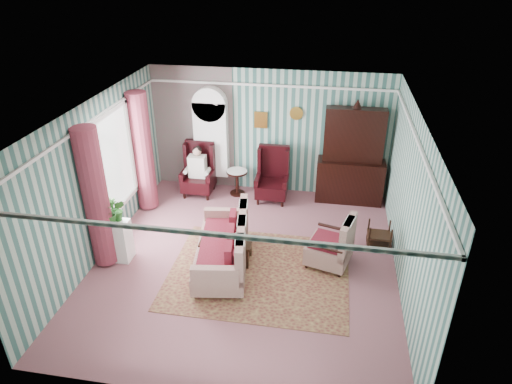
% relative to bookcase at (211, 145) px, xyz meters
% --- Properties ---
extents(floor, '(6.00, 6.00, 0.00)m').
position_rel_bookcase_xyz_m(floor, '(1.35, -2.84, -1.12)').
color(floor, '#98595E').
rests_on(floor, ground).
extents(room_shell, '(5.53, 6.02, 2.91)m').
position_rel_bookcase_xyz_m(room_shell, '(0.73, -2.66, 0.89)').
color(room_shell, '#38665D').
rests_on(room_shell, ground).
extents(bookcase, '(0.80, 0.28, 2.24)m').
position_rel_bookcase_xyz_m(bookcase, '(0.00, 0.00, 0.00)').
color(bookcase, white).
rests_on(bookcase, floor).
extents(dresser_hutch, '(1.50, 0.56, 2.36)m').
position_rel_bookcase_xyz_m(dresser_hutch, '(3.25, -0.12, 0.06)').
color(dresser_hutch, black).
rests_on(dresser_hutch, floor).
extents(wingback_left, '(0.76, 0.80, 1.25)m').
position_rel_bookcase_xyz_m(wingback_left, '(-0.25, -0.39, -0.50)').
color(wingback_left, black).
rests_on(wingback_left, floor).
extents(wingback_right, '(0.76, 0.80, 1.25)m').
position_rel_bookcase_xyz_m(wingback_right, '(1.50, -0.39, -0.50)').
color(wingback_right, black).
rests_on(wingback_right, floor).
extents(seated_woman, '(0.44, 0.40, 1.18)m').
position_rel_bookcase_xyz_m(seated_woman, '(-0.25, -0.39, -0.53)').
color(seated_woman, white).
rests_on(seated_woman, floor).
extents(round_side_table, '(0.50, 0.50, 0.60)m').
position_rel_bookcase_xyz_m(round_side_table, '(0.65, -0.24, -0.82)').
color(round_side_table, black).
rests_on(round_side_table, floor).
extents(nest_table, '(0.45, 0.38, 0.54)m').
position_rel_bookcase_xyz_m(nest_table, '(3.82, -1.94, -0.85)').
color(nest_table, black).
rests_on(nest_table, floor).
extents(plant_stand, '(0.55, 0.35, 0.80)m').
position_rel_bookcase_xyz_m(plant_stand, '(-1.05, -3.14, -0.72)').
color(plant_stand, silver).
rests_on(plant_stand, floor).
extents(rug, '(3.20, 2.60, 0.01)m').
position_rel_bookcase_xyz_m(rug, '(1.65, -3.14, -1.11)').
color(rug, '#521B1D').
rests_on(rug, floor).
extents(sofa, '(1.34, 2.14, 1.11)m').
position_rel_bookcase_xyz_m(sofa, '(0.95, -3.05, -0.56)').
color(sofa, beige).
rests_on(sofa, floor).
extents(floral_armchair, '(1.08, 1.04, 1.03)m').
position_rel_bookcase_xyz_m(floral_armchair, '(2.87, -2.64, -0.61)').
color(floral_armchair, beige).
rests_on(floral_armchair, floor).
extents(coffee_table, '(0.97, 0.51, 0.45)m').
position_rel_bookcase_xyz_m(coffee_table, '(1.00, -2.87, -0.90)').
color(coffee_table, black).
rests_on(coffee_table, floor).
extents(potted_plant_a, '(0.44, 0.39, 0.46)m').
position_rel_bookcase_xyz_m(potted_plant_a, '(-1.04, -3.22, -0.09)').
color(potted_plant_a, '#25581B').
rests_on(potted_plant_a, plant_stand).
extents(potted_plant_b, '(0.26, 0.23, 0.43)m').
position_rel_bookcase_xyz_m(potted_plant_b, '(-0.94, -3.07, -0.11)').
color(potted_plant_b, '#23571B').
rests_on(potted_plant_b, plant_stand).
extents(potted_plant_c, '(0.31, 0.31, 0.42)m').
position_rel_bookcase_xyz_m(potted_plant_c, '(-1.07, -3.06, -0.11)').
color(potted_plant_c, '#1A561B').
rests_on(potted_plant_c, plant_stand).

